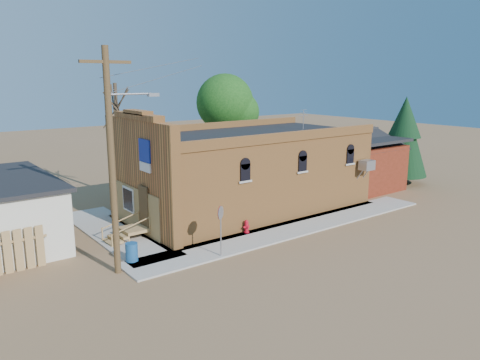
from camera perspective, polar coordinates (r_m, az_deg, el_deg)
ground at (r=23.40m, az=5.55°, el=-7.22°), size 120.00×120.00×0.00m
sidewalk_south at (r=24.98m, az=6.69°, el=-5.86°), size 19.00×2.20×0.08m
sidewalk_west at (r=25.02m, az=-14.91°, el=-6.18°), size 2.60×10.00×0.08m
brick_bar at (r=27.86m, az=0.47°, el=1.02°), size 16.40×7.97×6.30m
red_shed at (r=34.69m, az=13.47°, el=2.82°), size 5.40×6.40×4.30m
utility_pole at (r=18.89m, az=-15.26°, el=2.64°), size 3.12×0.26×9.00m
tree_bare_near at (r=31.56m, az=-14.87°, el=8.59°), size 2.80×2.80×7.65m
tree_leafy at (r=36.39m, az=-1.84°, el=9.39°), size 4.40×4.40×8.15m
evergreen_tree at (r=36.82m, az=19.37°, el=5.26°), size 3.60×3.60×6.50m
fire_hydrant at (r=23.92m, az=0.80°, el=-5.68°), size 0.39×0.39×0.67m
stop_sign at (r=20.50m, az=-2.37°, el=-4.60°), size 0.53×0.42×2.29m
trash_barrel at (r=20.87m, az=-13.07°, el=-8.55°), size 0.66×0.66×0.81m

